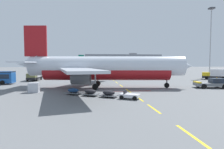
% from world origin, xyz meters
% --- Properties ---
extents(ground, '(400.00, 400.00, 0.00)m').
position_xyz_m(ground, '(40.00, 40.00, 0.00)').
color(ground, slate).
extents(apron_paint_markings, '(8.00, 93.31, 0.01)m').
position_xyz_m(apron_paint_markings, '(18.00, 36.60, 0.00)').
color(apron_paint_markings, yellow).
rests_on(apron_paint_markings, ground).
extents(airliner_foreground, '(34.81, 34.33, 12.20)m').
position_xyz_m(airliner_foreground, '(14.01, 27.09, 3.95)').
color(airliner_foreground, silver).
rests_on(airliner_foreground, ground).
extents(pushback_tug, '(6.41, 4.00, 2.08)m').
position_xyz_m(pushback_tug, '(35.25, 24.26, 0.90)').
color(pushback_tug, slate).
rests_on(pushback_tug, ground).
extents(airliner_mid_left, '(24.19, 22.45, 9.36)m').
position_xyz_m(airliner_mid_left, '(15.13, 95.55, 3.03)').
color(airliner_mid_left, white).
rests_on(airliner_mid_left, ground).
extents(catering_truck, '(7.18, 5.82, 3.14)m').
position_xyz_m(catering_truck, '(48.72, 41.43, 1.65)').
color(catering_truck, black).
rests_on(catering_truck, ground).
extents(ground_power_truck, '(2.72, 7.02, 3.14)m').
position_xyz_m(ground_power_truck, '(-4.21, 44.97, 1.65)').
color(ground_power_truck, black).
rests_on(ground_power_truck, ground).
extents(baggage_train, '(10.80, 7.01, 1.14)m').
position_xyz_m(baggage_train, '(12.65, 17.41, 0.53)').
color(baggage_train, silver).
rests_on(baggage_train, ground).
extents(uld_cargo_container, '(1.68, 1.64, 1.60)m').
position_xyz_m(uld_cargo_container, '(1.98, 22.74, 0.80)').
color(uld_cargo_container, '#B7BCC6').
rests_on(uld_cargo_container, ground).
extents(apron_light_mast_far, '(1.80, 1.80, 25.11)m').
position_xyz_m(apron_light_mast_far, '(55.50, 54.08, 15.60)').
color(apron_light_mast_far, slate).
rests_on(apron_light_mast_far, ground).
extents(terminal_satellite, '(65.51, 21.01, 14.09)m').
position_xyz_m(terminal_satellite, '(40.12, 153.00, 6.27)').
color(terminal_satellite, gray).
rests_on(terminal_satellite, ground).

